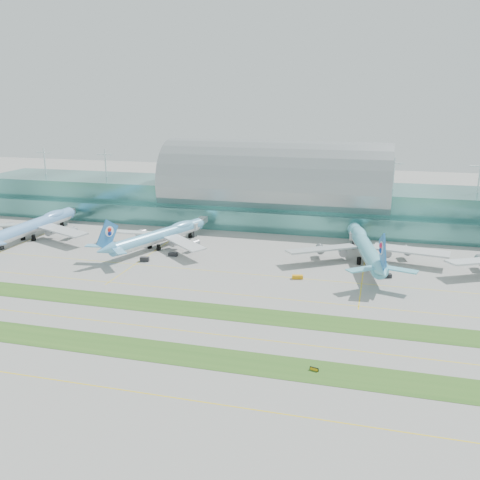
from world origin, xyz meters
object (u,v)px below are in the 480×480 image
(airliner_a, at_px, (33,225))
(terminal, at_px, (275,195))
(airliner_c, at_px, (365,246))
(taxiway_sign_east, at_px, (314,369))
(airliner_b, at_px, (160,235))

(airliner_a, bearing_deg, terminal, 32.79)
(airliner_c, distance_m, taxiway_sign_east, 96.17)
(terminal, distance_m, airliner_c, 78.97)
(terminal, height_order, airliner_a, terminal)
(terminal, relative_size, airliner_a, 4.58)
(airliner_a, relative_size, airliner_c, 1.00)
(airliner_a, relative_size, taxiway_sign_east, 32.04)
(terminal, xyz_separation_m, airliner_c, (49.63, -60.92, -7.86))
(terminal, relative_size, airliner_b, 5.20)
(airliner_c, bearing_deg, terminal, 117.68)
(terminal, height_order, airliner_b, terminal)
(taxiway_sign_east, bearing_deg, terminal, 119.83)
(terminal, distance_m, airliner_a, 122.67)
(airliner_a, xyz_separation_m, airliner_b, (64.47, 0.72, -0.56))
(airliner_b, bearing_deg, terminal, 77.79)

